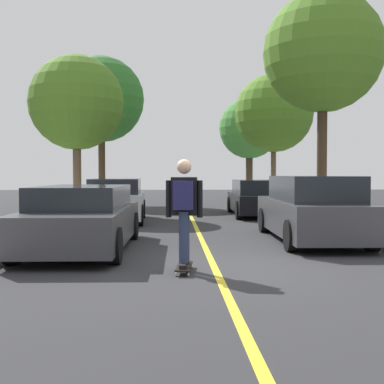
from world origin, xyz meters
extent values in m
plane|color=#2D2D30|center=(0.00, 0.00, 0.00)|extent=(80.00, 80.00, 0.00)
cube|color=gold|center=(0.00, 4.00, 0.00)|extent=(0.12, 39.20, 0.01)
cube|color=#38383D|center=(-2.51, 1.90, 0.52)|extent=(1.92, 4.63, 0.68)
cube|color=black|center=(-2.51, 1.98, 1.08)|extent=(1.67, 3.00, 0.44)
cylinder|color=black|center=(-1.68, 0.28, 0.32)|extent=(0.23, 0.64, 0.64)
cylinder|color=black|center=(-3.40, 0.32, 0.32)|extent=(0.23, 0.64, 0.64)
cylinder|color=black|center=(-1.62, 3.48, 0.32)|extent=(0.23, 0.64, 0.64)
cylinder|color=black|center=(-3.34, 3.51, 0.32)|extent=(0.23, 0.64, 0.64)
cube|color=#B7B7BC|center=(-2.51, 7.80, 0.55)|extent=(1.87, 4.12, 0.74)
cube|color=black|center=(-2.51, 7.85, 1.15)|extent=(1.61, 2.70, 0.47)
cylinder|color=black|center=(-1.66, 6.49, 0.32)|extent=(0.24, 0.65, 0.64)
cylinder|color=black|center=(-3.27, 6.44, 0.32)|extent=(0.24, 0.65, 0.64)
cylinder|color=black|center=(-1.75, 9.16, 0.32)|extent=(0.24, 0.65, 0.64)
cylinder|color=black|center=(-3.36, 9.10, 0.32)|extent=(0.24, 0.65, 0.64)
cube|color=#38383D|center=(2.51, 3.10, 0.56)|extent=(1.83, 4.67, 0.76)
cube|color=black|center=(2.50, 2.85, 1.22)|extent=(1.58, 2.85, 0.56)
cylinder|color=black|center=(1.75, 4.73, 0.32)|extent=(0.23, 0.64, 0.64)
cylinder|color=black|center=(3.34, 4.70, 0.32)|extent=(0.23, 0.64, 0.64)
cylinder|color=black|center=(1.67, 1.51, 0.32)|extent=(0.23, 0.64, 0.64)
cylinder|color=black|center=(3.27, 1.47, 0.32)|extent=(0.23, 0.64, 0.64)
cube|color=black|center=(2.51, 9.95, 0.49)|extent=(2.01, 4.68, 0.63)
cube|color=black|center=(2.51, 9.98, 1.07)|extent=(1.74, 3.04, 0.52)
cylinder|color=black|center=(1.68, 11.59, 0.32)|extent=(0.24, 0.65, 0.64)
cylinder|color=black|center=(3.43, 11.53, 0.32)|extent=(0.24, 0.65, 0.64)
cylinder|color=black|center=(1.58, 8.36, 0.32)|extent=(0.24, 0.65, 0.64)
cylinder|color=black|center=(3.33, 8.31, 0.32)|extent=(0.24, 0.65, 0.64)
cylinder|color=brown|center=(-4.23, 10.32, 1.64)|extent=(0.30, 0.30, 3.00)
sphere|color=#4C7A23|center=(-4.23, 10.32, 4.20)|extent=(3.51, 3.51, 3.51)
cylinder|color=#3D2D1E|center=(-4.23, 16.78, 1.97)|extent=(0.34, 0.34, 3.67)
sphere|color=#2D6B28|center=(-4.23, 16.78, 5.31)|extent=(4.28, 4.28, 4.28)
cylinder|color=#3D2D1E|center=(4.23, 7.79, 2.17)|extent=(0.32, 0.32, 4.06)
sphere|color=#4C7A23|center=(4.23, 7.79, 5.51)|extent=(3.89, 3.89, 3.89)
cylinder|color=brown|center=(4.23, 15.38, 1.76)|extent=(0.25, 0.25, 3.24)
sphere|color=#4C7A23|center=(4.23, 15.38, 4.49)|extent=(3.78, 3.78, 3.78)
cylinder|color=#3D2D1E|center=(4.23, 22.71, 1.69)|extent=(0.43, 0.43, 3.11)
sphere|color=#3D7F33|center=(4.23, 22.71, 4.45)|extent=(3.84, 3.84, 3.84)
cube|color=black|center=(-0.51, -0.39, 0.09)|extent=(0.31, 0.86, 0.02)
cylinder|color=beige|center=(-0.56, -0.04, 0.03)|extent=(0.03, 0.06, 0.06)
cylinder|color=beige|center=(-0.38, -0.06, 0.03)|extent=(0.03, 0.06, 0.06)
cylinder|color=beige|center=(-0.64, -0.72, 0.03)|extent=(0.03, 0.06, 0.06)
cylinder|color=beige|center=(-0.45, -0.74, 0.03)|extent=(0.03, 0.06, 0.06)
cube|color=#99999E|center=(-0.47, -0.05, 0.07)|extent=(0.10, 0.05, 0.02)
cube|color=#99999E|center=(-0.54, -0.73, 0.07)|extent=(0.10, 0.05, 0.02)
cube|color=black|center=(-0.48, -0.17, 0.13)|extent=(0.13, 0.27, 0.06)
cube|color=black|center=(-0.53, -0.61, 0.13)|extent=(0.13, 0.27, 0.06)
cylinder|color=#283351|center=(-0.49, -0.27, 0.56)|extent=(0.17, 0.17, 0.80)
cylinder|color=#283351|center=(-0.52, -0.51, 0.56)|extent=(0.17, 0.17, 0.80)
cube|color=black|center=(-0.51, -0.39, 1.20)|extent=(0.42, 0.26, 0.59)
sphere|color=tan|center=(-0.51, -0.39, 1.66)|extent=(0.23, 0.23, 0.23)
cylinder|color=black|center=(-0.75, -0.37, 1.15)|extent=(0.10, 0.10, 0.58)
cylinder|color=black|center=(-0.26, -0.42, 1.15)|extent=(0.10, 0.10, 0.58)
cube|color=#1E1E4C|center=(-0.53, -0.59, 1.22)|extent=(0.32, 0.21, 0.44)
camera|label=1|loc=(-0.70, -7.99, 1.54)|focal=45.48mm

